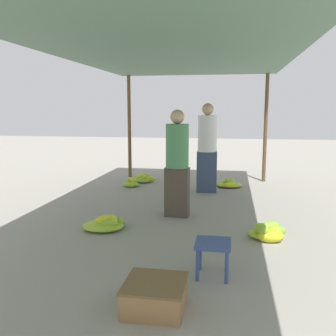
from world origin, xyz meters
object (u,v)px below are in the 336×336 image
crate_near (155,295)px  shopper_walking_mid (207,147)px  banana_pile_left_1 (131,183)px  banana_pile_right_0 (228,184)px  banana_pile_left_0 (106,224)px  stool (213,248)px  banana_pile_right_1 (268,232)px  banana_pile_left_2 (143,178)px  shopper_walking_far (177,162)px

crate_near → shopper_walking_mid: shopper_walking_mid is taller
banana_pile_left_1 → banana_pile_right_0: 2.03m
crate_near → shopper_walking_mid: size_ratio=0.29×
banana_pile_left_0 → banana_pile_right_0: 3.49m
banana_pile_left_1 → stool: bearing=-64.5°
banana_pile_left_0 → banana_pile_right_1: 2.14m
banana_pile_left_2 → shopper_walking_mid: size_ratio=0.29×
banana_pile_right_1 → crate_near: 2.18m
stool → banana_pile_left_0: 1.96m
banana_pile_right_0 → shopper_walking_mid: 1.08m
stool → banana_pile_left_2: bearing=111.6°
banana_pile_left_0 → banana_pile_right_1: banana_pile_right_1 is taller
banana_pile_left_0 → banana_pile_left_2: size_ratio=1.15×
shopper_walking_mid → shopper_walking_far: bearing=-100.5°
banana_pile_left_2 → shopper_walking_far: 2.84m
banana_pile_right_1 → shopper_walking_mid: size_ratio=0.29×
stool → banana_pile_right_1: bearing=62.6°
banana_pile_left_0 → crate_near: (1.08, -1.92, 0.04)m
stool → banana_pile_left_2: 4.85m
banana_pile_right_1 → shopper_walking_far: 1.68m
stool → banana_pile_right_0: 4.34m
banana_pile_left_0 → banana_pile_left_1: (-0.40, 2.79, 0.01)m
banana_pile_right_1 → shopper_walking_mid: bearing=110.3°
crate_near → banana_pile_left_1: bearing=107.5°
banana_pile_left_1 → banana_pile_right_1: 3.79m
banana_pile_left_2 → banana_pile_right_1: size_ratio=1.00×
crate_near → shopper_walking_far: bearing=94.6°
stool → shopper_walking_far: 2.18m
banana_pile_left_2 → shopper_walking_mid: bearing=-26.6°
stool → banana_pile_right_1: (0.63, 1.21, -0.21)m
shopper_walking_far → banana_pile_right_0: bearing=72.4°
crate_near → shopper_walking_far: 2.80m
banana_pile_right_1 → banana_pile_right_0: bearing=99.8°
banana_pile_left_2 → banana_pile_right_1: bearing=-53.8°
banana_pile_right_1 → shopper_walking_mid: (-0.95, 2.56, 0.82)m
banana_pile_left_1 → shopper_walking_mid: 1.81m
banana_pile_left_2 → banana_pile_right_1: 4.08m
banana_pile_left_2 → banana_pile_right_0: size_ratio=0.83×
banana_pile_left_0 → shopper_walking_mid: size_ratio=0.33×
banana_pile_left_2 → banana_pile_right_0: 1.88m
banana_pile_left_0 → shopper_walking_far: (0.86, 0.78, 0.76)m
banana_pile_right_1 → shopper_walking_far: size_ratio=0.31×
banana_pile_right_1 → shopper_walking_far: (-1.28, 0.80, 0.76)m
crate_near → shopper_walking_far: (-0.22, 2.70, 0.72)m
banana_pile_left_0 → banana_pile_left_2: banana_pile_left_0 is taller
shopper_walking_far → shopper_walking_mid: bearing=79.5°
stool → banana_pile_left_2: (-1.78, 4.50, -0.20)m
banana_pile_left_1 → shopper_walking_far: shopper_walking_far is taller
banana_pile_left_2 → banana_pile_right_0: (1.87, -0.18, -0.02)m
stool → banana_pile_left_1: (-1.92, 4.01, -0.20)m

